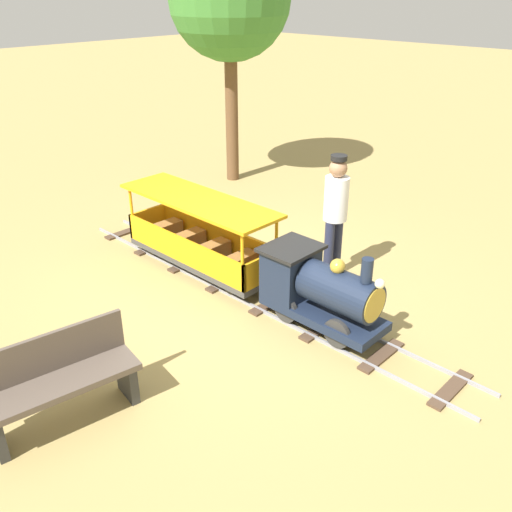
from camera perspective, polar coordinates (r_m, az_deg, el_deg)
name	(u,v)px	position (r m, az deg, el deg)	size (l,w,h in m)	color
ground_plane	(245,291)	(6.91, -1.19, -3.59)	(60.00, 60.00, 0.00)	#A38C51
track	(249,292)	(6.85, -0.68, -3.71)	(0.68, 6.05, 0.04)	gray
locomotive	(318,288)	(6.02, 6.44, -3.27)	(0.64, 1.45, 1.00)	#192338
passenger_car	(200,241)	(7.25, -5.80, 1.56)	(0.74, 2.35, 0.97)	#3F3F3F
conductor_person	(336,208)	(6.91, 8.21, 4.95)	(0.30, 0.30, 1.62)	#282D47
park_bench	(60,381)	(5.09, -19.58, -12.01)	(1.35, 0.61, 0.82)	brown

